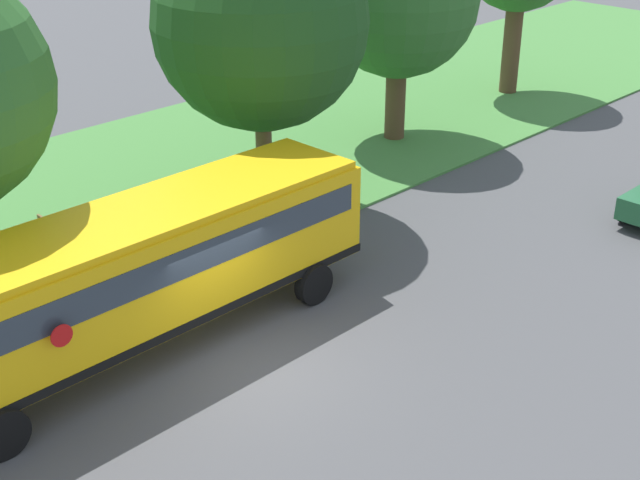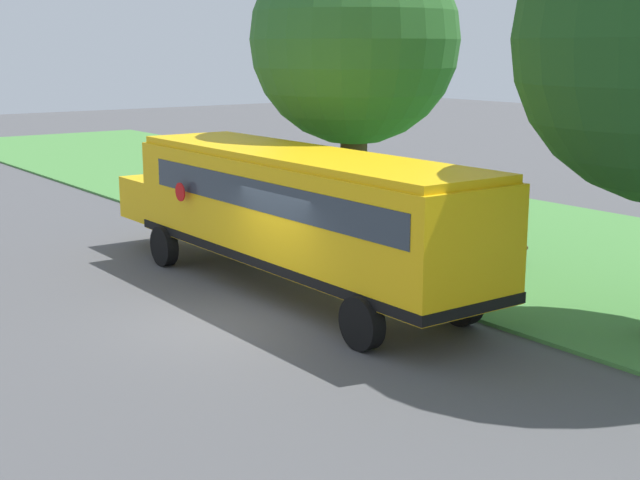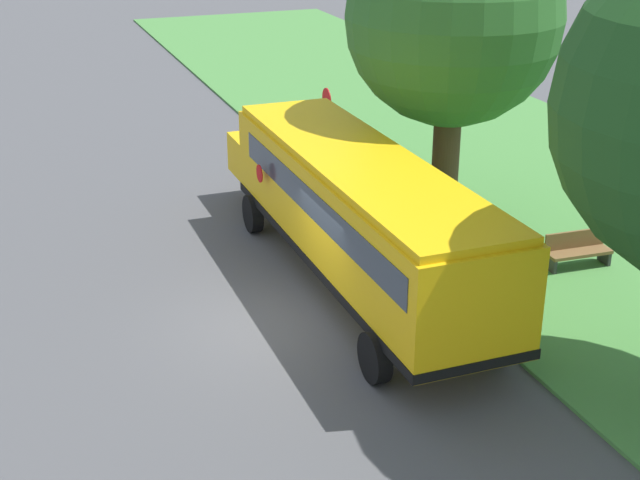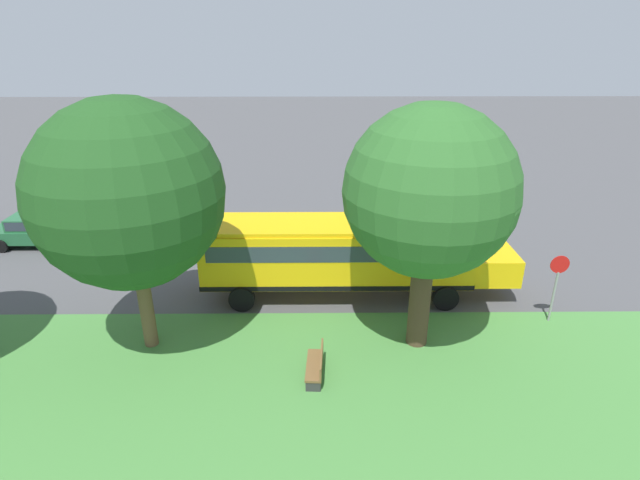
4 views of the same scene
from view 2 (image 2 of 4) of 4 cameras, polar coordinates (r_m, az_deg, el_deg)
The scene contains 6 objects.
ground_plane at distance 17.85m, azimuth -5.84°, elevation -5.28°, with size 120.00×120.00×0.00m, color #4C4C4F.
grass_verge at distance 24.26m, azimuth 14.98°, elevation -0.84°, with size 12.00×80.00×0.08m, color #47843D.
school_bus at distance 19.57m, azimuth -1.69°, elevation 2.14°, with size 2.84×12.42×3.16m.
oak_tree_beside_bus at distance 23.48m, azimuth 2.20°, elevation 12.54°, with size 5.37×5.37×8.23m.
stop_sign at distance 27.11m, azimuth -6.85°, elevation 4.47°, with size 0.08×0.68×2.74m.
park_bench at distance 22.48m, azimuth 11.19°, elevation -0.54°, with size 1.62×0.58×0.92m.
Camera 2 is at (8.53, 14.74, 5.34)m, focal length 50.00 mm.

